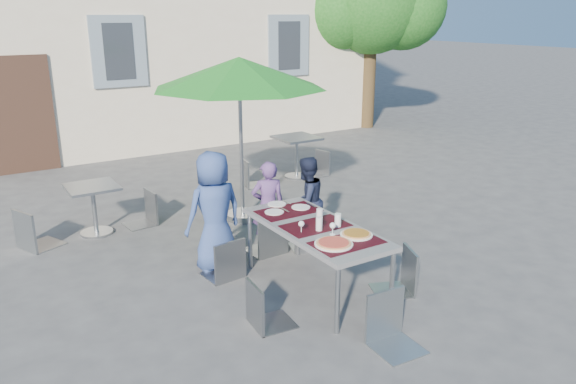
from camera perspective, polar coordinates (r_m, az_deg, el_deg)
ground at (r=5.96m, az=5.74°, el=-11.84°), size 90.00×90.00×0.00m
tree at (r=15.17m, az=8.57°, el=18.75°), size 3.60×3.00×4.70m
dining_table at (r=6.07m, az=2.80°, el=-3.93°), size 0.80×1.85×0.76m
pizza_near_left at (r=5.56m, az=4.66°, el=-5.22°), size 0.39×0.39×0.03m
pizza_near_right at (r=5.81m, az=6.96°, el=-4.26°), size 0.34×0.34×0.03m
glassware at (r=5.97m, az=3.66°, el=-2.95°), size 0.49×0.44×0.15m
place_settings at (r=6.56m, az=-0.38°, el=-1.60°), size 0.61×0.47×0.01m
child_0 at (r=6.63m, az=-7.49°, el=-1.95°), size 0.73×0.50×1.44m
child_1 at (r=7.15m, az=-2.04°, el=-1.43°), size 0.50×0.40×1.18m
child_2 at (r=7.33m, az=1.85°, el=-0.92°), size 0.63×0.45×1.18m
chair_0 at (r=6.40m, az=-6.44°, el=-4.36°), size 0.45×0.45×0.92m
chair_1 at (r=7.00m, az=-1.99°, el=-1.89°), size 0.46×0.47×1.00m
chair_2 at (r=7.13m, az=2.01°, el=-2.15°), size 0.49×0.49×0.88m
chair_3 at (r=5.42m, az=-2.51°, el=-8.79°), size 0.43×0.42×0.88m
chair_4 at (r=6.20m, az=11.57°, el=-5.35°), size 0.54×0.54×0.93m
chair_5 at (r=5.21m, az=10.64°, el=-9.73°), size 0.45×0.45×0.95m
patio_umbrella at (r=7.93m, az=-4.98°, el=11.83°), size 2.47×2.47×2.36m
cafe_table_0 at (r=8.12m, az=-19.15°, el=-0.99°), size 0.66×0.66×0.70m
bg_chair_l_0 at (r=7.87m, az=-24.85°, el=-1.21°), size 0.60×0.59×1.02m
bg_chair_r_0 at (r=8.30m, az=-14.50°, el=0.34°), size 0.44×0.44×0.91m
cafe_table_1 at (r=10.35m, az=0.88°, el=4.38°), size 0.73×0.73×0.78m
bg_chair_l_1 at (r=9.84m, az=-3.88°, el=3.61°), size 0.48×0.48×0.92m
bg_chair_r_1 at (r=10.55m, az=3.18°, el=4.40°), size 0.45×0.44×0.87m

